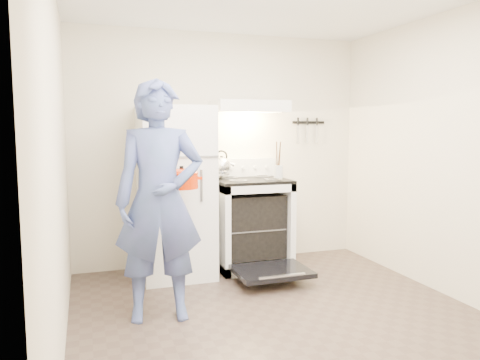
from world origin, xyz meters
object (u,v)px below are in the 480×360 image
tea_kettle (221,164)px  refrigerator (175,192)px  stove_body (251,225)px  dutch_oven (182,181)px  person (159,201)px

tea_kettle → refrigerator: bearing=-160.9°
refrigerator → stove_body: bearing=1.8°
stove_body → tea_kettle: (-0.28, 0.16, 0.64)m
stove_body → dutch_oven: 1.23m
refrigerator → stove_body: refrigerator is taller
dutch_oven → tea_kettle: bearing=53.8°
stove_body → tea_kettle: 0.71m
person → dutch_oven: (0.25, 0.40, 0.11)m
person → dutch_oven: size_ratio=5.25×
tea_kettle → person: bearing=-125.1°
refrigerator → dutch_oven: size_ratio=4.80×
tea_kettle → stove_body: bearing=-30.0°
refrigerator → person: bearing=-107.1°
tea_kettle → dutch_oven: size_ratio=0.84×
tea_kettle → person: person is taller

